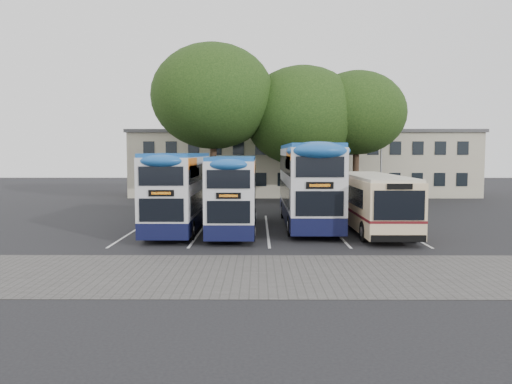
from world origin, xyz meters
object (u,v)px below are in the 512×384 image
at_px(bus_dd_mid, 234,190).
at_px(bus_single, 372,199).
at_px(tree_left, 213,97).
at_px(bus_dd_left, 179,188).
at_px(tree_mid, 302,116).
at_px(bus_dd_right, 308,181).
at_px(tree_right, 357,113).
at_px(lamp_post, 382,141).

distance_m(bus_dd_mid, bus_single, 7.28).
distance_m(tree_left, bus_dd_mid, 14.22).
bearing_deg(bus_dd_left, tree_mid, 60.57).
relative_size(tree_left, bus_dd_right, 1.14).
relative_size(bus_dd_mid, bus_dd_right, 0.86).
relative_size(bus_dd_right, bus_single, 1.10).
bearing_deg(tree_mid, bus_dd_right, -93.47).
bearing_deg(tree_right, bus_dd_right, -112.51).
bearing_deg(tree_mid, bus_dd_mid, -108.82).
bearing_deg(tree_mid, lamp_post, 12.90).
relative_size(lamp_post, bus_dd_mid, 0.97).
relative_size(bus_dd_left, bus_dd_right, 0.89).
relative_size(tree_mid, bus_dd_left, 1.12).
bearing_deg(tree_mid, tree_right, 0.82).
relative_size(tree_left, tree_right, 1.17).
distance_m(lamp_post, bus_dd_mid, 19.59).
bearing_deg(bus_dd_left, tree_left, 86.58).
xyz_separation_m(tree_mid, bus_dd_left, (-7.71, -13.66, -4.76)).
height_order(bus_dd_left, bus_dd_mid, bus_dd_left).
distance_m(lamp_post, tree_right, 3.54).
distance_m(bus_dd_left, bus_single, 10.21).
bearing_deg(bus_single, tree_left, 127.07).
xyz_separation_m(tree_left, tree_right, (11.31, 1.50, -1.14)).
relative_size(tree_right, bus_dd_mid, 1.13).
height_order(tree_right, bus_dd_mid, tree_right).
distance_m(tree_mid, bus_single, 15.14).
xyz_separation_m(tree_right, bus_single, (-1.86, -14.02, -5.57)).
distance_m(tree_mid, bus_dd_right, 13.02).
bearing_deg(lamp_post, tree_right, -148.23).
relative_size(tree_mid, bus_dd_right, 1.00).
height_order(tree_mid, bus_dd_left, tree_mid).
bearing_deg(bus_single, bus_dd_mid, -179.41).
bearing_deg(bus_dd_left, lamp_post, 46.48).
xyz_separation_m(bus_dd_mid, bus_dd_right, (4.04, 1.84, 0.36)).
bearing_deg(lamp_post, bus_dd_mid, -126.47).
bearing_deg(tree_right, tree_left, -172.45).
distance_m(bus_dd_left, bus_dd_mid, 2.95).
relative_size(tree_right, bus_dd_right, 0.97).
distance_m(tree_mid, tree_right, 4.35).
bearing_deg(bus_dd_left, bus_dd_mid, -7.29).
distance_m(tree_left, bus_dd_right, 13.75).
relative_size(lamp_post, bus_dd_right, 0.83).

